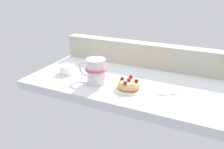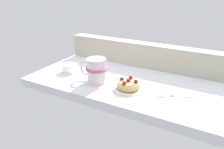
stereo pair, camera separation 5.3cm
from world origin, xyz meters
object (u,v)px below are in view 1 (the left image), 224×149
object	(u,v)px
dessert_fork	(180,94)
sugar_bowl	(67,69)
coffee_mug	(95,70)
raspberry_tart	(129,83)
dessert_plate	(129,88)

from	to	relation	value
dessert_fork	sugar_bowl	distance (cm)	49.65
coffee_mug	sugar_bowl	world-z (taller)	coffee_mug
raspberry_tart	coffee_mug	size ratio (longest dim) A/B	0.68
dessert_plate	sugar_bowl	size ratio (longest dim) A/B	1.70
raspberry_tart	dessert_fork	xyz separation A→B (cm)	(18.75, 3.43, -1.91)
sugar_bowl	dessert_fork	bearing A→B (deg)	0.48
raspberry_tart	dessert_fork	world-z (taller)	raspberry_tart
raspberry_tart	sugar_bowl	world-z (taller)	raspberry_tart
coffee_mug	sugar_bowl	xyz separation A→B (cm)	(-16.44, 3.19, -3.16)
coffee_mug	sugar_bowl	bearing A→B (deg)	169.01
raspberry_tart	coffee_mug	distance (cm)	14.71
raspberry_tart	coffee_mug	bearing A→B (deg)	-179.28
dessert_plate	dessert_fork	xyz separation A→B (cm)	(18.75, 3.44, -0.14)
dessert_plate	dessert_fork	size ratio (longest dim) A/B	0.76
raspberry_tart	coffee_mug	xyz separation A→B (cm)	(-14.42, -0.18, 2.91)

